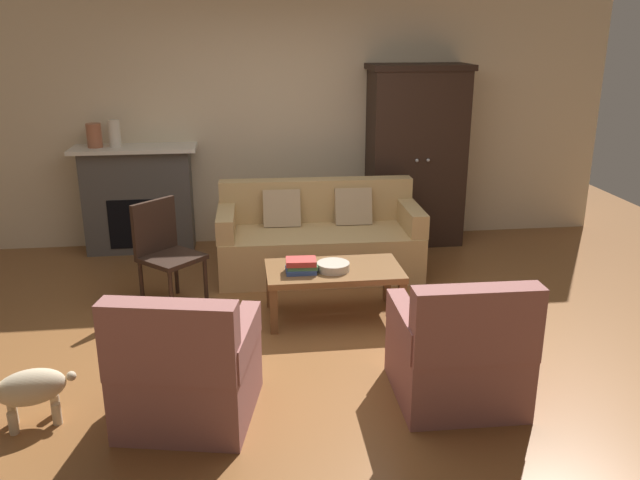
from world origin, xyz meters
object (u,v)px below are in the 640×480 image
object	(u,v)px
fruit_bowl	(333,267)
armchair_near_right	(459,355)
coffee_table	(334,274)
mantel_vase_terracotta	(94,135)
side_chair_wooden	(164,247)
couch	(319,240)
dog	(25,389)
fireplace	(139,198)
book_stack	(301,266)
armchair_near_left	(187,372)
armoire	(415,156)
mantel_vase_cream	(114,133)

from	to	relation	value
fruit_bowl	armchair_near_right	distance (m)	1.46
fruit_bowl	armchair_near_right	xyz separation A→B (m)	(0.61, -1.32, -0.14)
coffee_table	fruit_bowl	world-z (taller)	fruit_bowl
mantel_vase_terracotta	armchair_near_right	bearing A→B (deg)	-49.95
armchair_near_right	side_chair_wooden	size ratio (longest dim) A/B	0.98
couch	side_chair_wooden	bearing A→B (deg)	-156.95
side_chair_wooden	mantel_vase_terracotta	bearing A→B (deg)	118.02
couch	dog	bearing A→B (deg)	-131.05
fireplace	mantel_vase_terracotta	size ratio (longest dim) A/B	5.24
couch	mantel_vase_terracotta	bearing A→B (deg)	158.19
fireplace	armchair_near_right	size ratio (longest dim) A/B	1.43
coffee_table	armchair_near_right	distance (m)	1.49
coffee_table	mantel_vase_terracotta	distance (m)	3.02
fruit_bowl	book_stack	size ratio (longest dim) A/B	1.02
fireplace	couch	distance (m)	2.02
armchair_near_left	dog	distance (m)	0.95
fireplace	armoire	distance (m)	2.98
fruit_bowl	book_stack	bearing A→B (deg)	-177.25
coffee_table	armchair_near_left	world-z (taller)	armchair_near_left
coffee_table	side_chair_wooden	bearing A→B (deg)	162.05
mantel_vase_cream	armchair_near_right	distance (m)	4.27
coffee_table	fireplace	bearing A→B (deg)	132.74
armoire	mantel_vase_cream	world-z (taller)	armoire
coffee_table	armchair_near_right	xyz separation A→B (m)	(0.59, -1.37, -0.05)
couch	coffee_table	world-z (taller)	couch
book_stack	side_chair_wooden	bearing A→B (deg)	155.44
couch	armchair_near_left	xyz separation A→B (m)	(-1.11, -2.41, -0.00)
coffee_table	armchair_near_left	xyz separation A→B (m)	(-1.10, -1.37, -0.05)
armoire	mantel_vase_cream	distance (m)	3.14
fruit_bowl	side_chair_wooden	bearing A→B (deg)	160.09
fruit_bowl	mantel_vase_terracotta	xyz separation A→B (m)	(-2.15, 1.96, 0.79)
armchair_near_right	dog	world-z (taller)	armchair_near_right
fireplace	fruit_bowl	distance (m)	2.66
mantel_vase_cream	coffee_table	bearing A→B (deg)	-44.25
mantel_vase_cream	dog	xyz separation A→B (m)	(-0.08, -3.24, -1.01)
fruit_bowl	dog	size ratio (longest dim) A/B	0.48
fireplace	side_chair_wooden	xyz separation A→B (m)	(0.40, -1.48, -0.06)
dog	coffee_table	bearing A→B (deg)	32.82
armchair_near_right	side_chair_wooden	distance (m)	2.70
fireplace	mantel_vase_cream	world-z (taller)	mantel_vase_cream
armchair_near_left	armoire	bearing A→B (deg)	54.96
couch	fruit_bowl	distance (m)	1.10
armchair_near_right	side_chair_wooden	world-z (taller)	side_chair_wooden
couch	coffee_table	size ratio (longest dim) A/B	1.77
fireplace	mantel_vase_terracotta	world-z (taller)	mantel_vase_terracotta
armchair_near_left	fireplace	bearing A→B (deg)	101.80
mantel_vase_cream	fireplace	bearing A→B (deg)	5.69
book_stack	side_chair_wooden	xyz separation A→B (m)	(-1.12, 0.51, 0.04)
fireplace	dog	xyz separation A→B (m)	(-0.26, -3.26, -0.32)
fireplace	book_stack	world-z (taller)	fireplace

